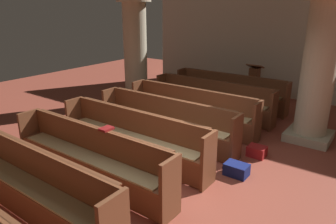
% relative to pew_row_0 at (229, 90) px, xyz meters
% --- Properties ---
extents(ground_plane, '(19.20, 19.20, 0.00)m').
position_rel_pew_row_0_xyz_m(ground_plane, '(1.18, -4.12, -0.49)').
color(ground_plane, brown).
extents(back_wall, '(10.00, 0.16, 4.50)m').
position_rel_pew_row_0_xyz_m(back_wall, '(1.18, 1.96, 1.76)').
color(back_wall, beige).
rests_on(back_wall, ground).
extents(pew_row_0, '(3.33, 0.47, 0.92)m').
position_rel_pew_row_0_xyz_m(pew_row_0, '(0.00, 0.00, 0.00)').
color(pew_row_0, brown).
rests_on(pew_row_0, ground).
extents(pew_row_1, '(3.33, 0.46, 0.92)m').
position_rel_pew_row_0_xyz_m(pew_row_1, '(0.00, -1.03, 0.00)').
color(pew_row_1, brown).
rests_on(pew_row_1, ground).
extents(pew_row_2, '(3.33, 0.46, 0.92)m').
position_rel_pew_row_0_xyz_m(pew_row_2, '(0.00, -2.06, 0.00)').
color(pew_row_2, brown).
rests_on(pew_row_2, ground).
extents(pew_row_3, '(3.33, 0.47, 0.92)m').
position_rel_pew_row_0_xyz_m(pew_row_3, '(0.00, -3.09, 0.00)').
color(pew_row_3, brown).
rests_on(pew_row_3, ground).
extents(pew_row_4, '(3.33, 0.46, 0.92)m').
position_rel_pew_row_0_xyz_m(pew_row_4, '(0.00, -4.13, 0.00)').
color(pew_row_4, brown).
rests_on(pew_row_4, ground).
extents(pew_row_5, '(3.33, 0.46, 0.92)m').
position_rel_pew_row_0_xyz_m(pew_row_5, '(0.00, -5.16, 0.00)').
color(pew_row_5, brown).
rests_on(pew_row_5, ground).
extents(pew_row_6, '(3.33, 0.47, 0.92)m').
position_rel_pew_row_0_xyz_m(pew_row_6, '(0.00, -6.19, 0.00)').
color(pew_row_6, brown).
rests_on(pew_row_6, ground).
extents(pillar_aisle_side, '(0.97, 0.97, 3.19)m').
position_rel_pew_row_0_xyz_m(pillar_aisle_side, '(2.49, -1.19, 1.17)').
color(pillar_aisle_side, tan).
rests_on(pillar_aisle_side, ground).
extents(pillar_far_side, '(0.97, 0.97, 3.19)m').
position_rel_pew_row_0_xyz_m(pillar_far_side, '(-2.44, -1.26, 1.17)').
color(pillar_far_side, tan).
rests_on(pillar_far_side, ground).
extents(lectern, '(0.48, 0.45, 1.08)m').
position_rel_pew_row_0_xyz_m(lectern, '(0.22, 1.29, -0.04)').
color(lectern, brown).
rests_on(lectern, ground).
extents(hymn_book, '(0.16, 0.21, 0.04)m').
position_rel_pew_row_0_xyz_m(hymn_book, '(0.23, -4.97, 0.45)').
color(hymn_book, maroon).
rests_on(hymn_book, pew_row_5).
extents(kneeler_box_red, '(0.34, 0.28, 0.20)m').
position_rel_pew_row_0_xyz_m(kneeler_box_red, '(1.87, -2.63, -0.39)').
color(kneeler_box_red, maroon).
rests_on(kneeler_box_red, ground).
extents(kneeler_box_navy, '(0.40, 0.28, 0.21)m').
position_rel_pew_row_0_xyz_m(kneeler_box_navy, '(1.86, -3.54, -0.39)').
color(kneeler_box_navy, navy).
rests_on(kneeler_box_navy, ground).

